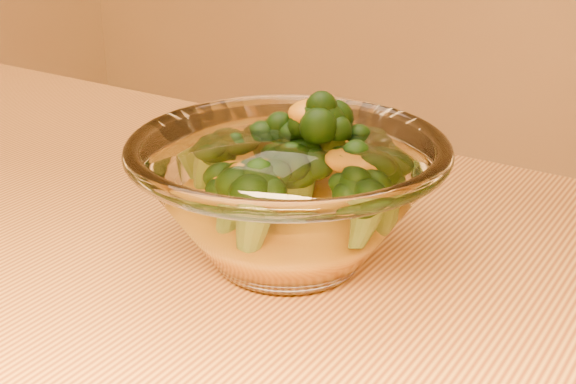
{
  "coord_description": "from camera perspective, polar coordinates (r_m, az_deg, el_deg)",
  "views": [
    {
      "loc": [
        0.39,
        -0.33,
        1.04
      ],
      "look_at": [
        0.1,
        0.11,
        0.81
      ],
      "focal_mm": 50.0,
      "sensor_mm": 36.0,
      "label": 1
    }
  ],
  "objects": [
    {
      "name": "glass_bowl",
      "position": [
        0.58,
        -0.0,
        -0.46
      ],
      "size": [
        0.23,
        0.23,
        0.1
      ],
      "color": "white",
      "rests_on": "table"
    },
    {
      "name": "broccoli_heap",
      "position": [
        0.58,
        0.82,
        1.58
      ],
      "size": [
        0.16,
        0.16,
        0.09
      ],
      "color": "black",
      "rests_on": "cheese_sauce"
    },
    {
      "name": "cheese_sauce",
      "position": [
        0.59,
        -0.0,
        -2.38
      ],
      "size": [
        0.13,
        0.13,
        0.04
      ],
      "primitive_type": "ellipsoid",
      "color": "orange",
      "rests_on": "glass_bowl"
    }
  ]
}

